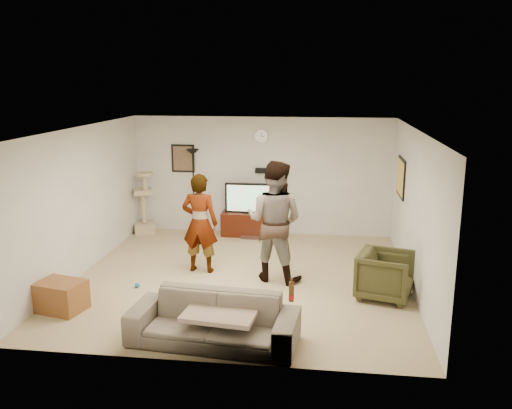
# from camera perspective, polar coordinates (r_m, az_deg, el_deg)

# --- Properties ---
(floor) EXTENTS (5.50, 5.50, 0.02)m
(floor) POSITION_cam_1_polar(r_m,az_deg,el_deg) (9.08, -1.51, -7.93)
(floor) COLOR tan
(floor) RESTS_ON ground
(ceiling) EXTENTS (5.50, 5.50, 0.02)m
(ceiling) POSITION_cam_1_polar(r_m,az_deg,el_deg) (8.49, -1.61, 8.12)
(ceiling) COLOR white
(ceiling) RESTS_ON wall_back
(wall_back) EXTENTS (5.50, 0.04, 2.50)m
(wall_back) POSITION_cam_1_polar(r_m,az_deg,el_deg) (11.36, 0.59, 3.06)
(wall_back) COLOR silver
(wall_back) RESTS_ON floor
(wall_front) EXTENTS (5.50, 0.04, 2.50)m
(wall_front) POSITION_cam_1_polar(r_m,az_deg,el_deg) (6.11, -5.58, -6.19)
(wall_front) COLOR silver
(wall_front) RESTS_ON floor
(wall_left) EXTENTS (0.04, 5.50, 2.50)m
(wall_left) POSITION_cam_1_polar(r_m,az_deg,el_deg) (9.51, -18.16, 0.34)
(wall_left) COLOR silver
(wall_left) RESTS_ON floor
(wall_right) EXTENTS (0.04, 5.50, 2.50)m
(wall_right) POSITION_cam_1_polar(r_m,az_deg,el_deg) (8.71, 16.61, -0.71)
(wall_right) COLOR silver
(wall_right) RESTS_ON floor
(wall_clock) EXTENTS (0.26, 0.04, 0.26)m
(wall_clock) POSITION_cam_1_polar(r_m,az_deg,el_deg) (11.21, 0.58, 7.31)
(wall_clock) COLOR white
(wall_clock) RESTS_ON wall_back
(wall_speaker) EXTENTS (0.25, 0.10, 0.10)m
(wall_speaker) POSITION_cam_1_polar(r_m,az_deg,el_deg) (11.28, 0.56, 3.65)
(wall_speaker) COLOR black
(wall_speaker) RESTS_ON wall_back
(picture_back) EXTENTS (0.42, 0.03, 0.52)m
(picture_back) POSITION_cam_1_polar(r_m,az_deg,el_deg) (11.61, -7.81, 4.90)
(picture_back) COLOR brown
(picture_back) RESTS_ON wall_back
(picture_right) EXTENTS (0.03, 0.78, 0.62)m
(picture_right) POSITION_cam_1_polar(r_m,az_deg,el_deg) (10.21, 15.22, 2.83)
(picture_right) COLOR gold
(picture_right) RESTS_ON wall_right
(tv_stand) EXTENTS (1.21, 0.45, 0.50)m
(tv_stand) POSITION_cam_1_polar(r_m,az_deg,el_deg) (11.38, -0.61, -2.09)
(tv_stand) COLOR #361107
(tv_stand) RESTS_ON floor
(console_box) EXTENTS (0.40, 0.30, 0.07)m
(console_box) POSITION_cam_1_polar(r_m,az_deg,el_deg) (11.06, -0.65, -3.73)
(console_box) COLOR silver
(console_box) RESTS_ON floor
(tv) EXTENTS (1.06, 0.08, 0.63)m
(tv) POSITION_cam_1_polar(r_m,az_deg,el_deg) (11.24, -0.62, 0.70)
(tv) COLOR black
(tv) RESTS_ON tv_stand
(tv_screen) EXTENTS (0.98, 0.01, 0.56)m
(tv_screen) POSITION_cam_1_polar(r_m,az_deg,el_deg) (11.19, -0.65, 0.65)
(tv_screen) COLOR #22EC8E
(tv_screen) RESTS_ON tv
(floor_lamp) EXTENTS (0.32, 0.32, 1.83)m
(floor_lamp) POSITION_cam_1_polar(r_m,az_deg,el_deg) (11.44, -6.67, 1.32)
(floor_lamp) COLOR black
(floor_lamp) RESTS_ON floor
(cat_tree) EXTENTS (0.57, 0.57, 1.34)m
(cat_tree) POSITION_cam_1_polar(r_m,az_deg,el_deg) (11.74, -11.96, 0.22)
(cat_tree) COLOR #B9AD89
(cat_tree) RESTS_ON floor
(person_left) EXTENTS (0.66, 0.46, 1.73)m
(person_left) POSITION_cam_1_polar(r_m,az_deg,el_deg) (9.19, -6.02, -2.00)
(person_left) COLOR #B4B4B4
(person_left) RESTS_ON floor
(person_right) EXTENTS (1.15, 1.00, 2.00)m
(person_right) POSITION_cam_1_polar(r_m,az_deg,el_deg) (8.74, 1.98, -1.79)
(person_right) COLOR teal
(person_right) RESTS_ON floor
(sofa) EXTENTS (2.20, 1.02, 0.62)m
(sofa) POSITION_cam_1_polar(r_m,az_deg,el_deg) (6.91, -4.57, -12.19)
(sofa) COLOR #6A6253
(sofa) RESTS_ON floor
(throw_blanket) EXTENTS (0.98, 0.80, 0.06)m
(throw_blanket) POSITION_cam_1_polar(r_m,az_deg,el_deg) (6.84, -3.72, -11.43)
(throw_blanket) COLOR tan
(throw_blanket) RESTS_ON sofa
(beer_bottle) EXTENTS (0.06, 0.06, 0.25)m
(beer_bottle) POSITION_cam_1_polar(r_m,az_deg,el_deg) (6.61, 3.81, -9.27)
(beer_bottle) COLOR #472910
(beer_bottle) RESTS_ON sofa
(armchair) EXTENTS (0.98, 0.97, 0.73)m
(armchair) POSITION_cam_1_polar(r_m,az_deg,el_deg) (8.41, 13.63, -7.35)
(armchair) COLOR #38381C
(armchair) RESTS_ON floor
(side_table) EXTENTS (0.75, 0.62, 0.44)m
(side_table) POSITION_cam_1_polar(r_m,az_deg,el_deg) (8.31, -20.12, -9.17)
(side_table) COLOR brown
(side_table) RESTS_ON floor
(toy_ball) EXTENTS (0.08, 0.08, 0.08)m
(toy_ball) POSITION_cam_1_polar(r_m,az_deg,el_deg) (8.88, -12.58, -8.41)
(toy_ball) COLOR #177399
(toy_ball) RESTS_ON floor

